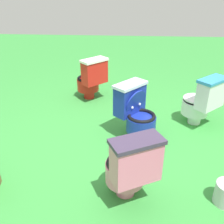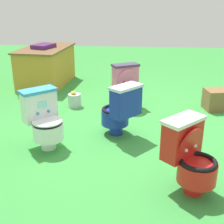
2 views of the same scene
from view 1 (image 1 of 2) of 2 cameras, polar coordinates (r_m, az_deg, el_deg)
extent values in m
plane|color=green|center=(3.18, 0.29, -8.23)|extent=(14.00, 14.00, 0.00)
cylinder|color=pink|center=(2.59, 2.99, -16.27)|extent=(0.24, 0.24, 0.14)
cylinder|color=pink|center=(2.49, 2.89, -13.15)|extent=(0.50, 0.50, 0.20)
torus|color=black|center=(2.42, 2.95, -11.14)|extent=(0.48, 0.48, 0.04)
cylinder|color=#3F334C|center=(2.45, 2.92, -12.09)|extent=(0.32, 0.32, 0.01)
cube|color=pink|center=(2.18, 5.34, -11.00)|extent=(0.35, 0.45, 0.37)
cube|color=#3F334C|center=(2.06, 5.59, -6.59)|extent=(0.39, 0.48, 0.04)
cube|color=#8CE0E5|center=(2.22, 4.18, -8.52)|extent=(0.06, 0.10, 0.08)
cylinder|color=pink|center=(2.26, 4.14, -9.86)|extent=(0.24, 0.35, 0.35)
sphere|color=#3F334C|center=(2.26, 2.43, -10.93)|extent=(0.04, 0.04, 0.04)
sphere|color=#3F334C|center=(2.31, 5.63, -10.05)|extent=(0.04, 0.04, 0.04)
cylinder|color=red|center=(4.51, -5.11, 4.04)|extent=(0.25, 0.25, 0.14)
cylinder|color=red|center=(4.46, -5.35, 6.12)|extent=(0.52, 0.52, 0.20)
torus|color=black|center=(4.42, -5.42, 7.47)|extent=(0.50, 0.50, 0.04)
cylinder|color=white|center=(4.44, -5.39, 6.84)|extent=(0.34, 0.34, 0.01)
cube|color=red|center=(4.22, -3.89, 8.74)|extent=(0.42, 0.42, 0.37)
cube|color=white|center=(4.16, -3.97, 11.39)|extent=(0.46, 0.46, 0.04)
cube|color=#8CE0E5|center=(4.28, -4.74, 9.69)|extent=(0.08, 0.08, 0.08)
cylinder|color=red|center=(4.30, -4.70, 8.86)|extent=(0.31, 0.31, 0.35)
sphere|color=white|center=(4.27, -5.48, 8.23)|extent=(0.04, 0.04, 0.04)
sphere|color=white|center=(4.35, -3.98, 8.65)|extent=(0.04, 0.04, 0.04)
cylinder|color=white|center=(3.89, 17.79, -1.32)|extent=(0.25, 0.25, 0.14)
cylinder|color=white|center=(3.82, 17.91, 1.03)|extent=(0.52, 0.52, 0.20)
torus|color=black|center=(3.78, 18.15, 2.55)|extent=(0.50, 0.50, 0.04)
cylinder|color=#338CBF|center=(3.80, 18.04, 1.84)|extent=(0.34, 0.34, 0.01)
cube|color=white|center=(3.62, 21.04, 3.65)|extent=(0.41, 0.43, 0.37)
cube|color=#338CBF|center=(3.55, 21.59, 6.64)|extent=(0.45, 0.47, 0.04)
cube|color=#8CE0E5|center=(3.65, 19.86, 4.90)|extent=(0.08, 0.09, 0.08)
cylinder|color=white|center=(3.77, 18.20, 2.85)|extent=(0.51, 0.51, 0.02)
sphere|color=#338CBF|center=(3.63, 18.95, 3.23)|extent=(0.04, 0.04, 0.04)
sphere|color=#338CBF|center=(3.75, 20.17, 3.74)|extent=(0.04, 0.04, 0.04)
cylinder|color=#192D9E|center=(3.35, 6.03, -4.98)|extent=(0.25, 0.25, 0.14)
cylinder|color=#192D9E|center=(3.25, 6.44, -2.58)|extent=(0.52, 0.52, 0.20)
torus|color=black|center=(3.19, 6.54, -0.84)|extent=(0.50, 0.50, 0.04)
cylinder|color=silver|center=(3.22, 6.50, -1.66)|extent=(0.34, 0.34, 0.01)
cube|color=#192D9E|center=(3.24, 3.96, 2.74)|extent=(0.43, 0.41, 0.37)
cube|color=silver|center=(3.16, 4.08, 6.08)|extent=(0.47, 0.45, 0.04)
cube|color=#8CE0E5|center=(3.16, 5.36, 3.01)|extent=(0.09, 0.08, 0.08)
cylinder|color=#192D9E|center=(3.19, 5.29, 1.95)|extent=(0.32, 0.30, 0.35)
sphere|color=silver|center=(3.25, 6.14, 1.74)|extent=(0.04, 0.04, 0.04)
sphere|color=silver|center=(3.15, 4.50, 0.96)|extent=(0.04, 0.04, 0.04)
camera|label=2|loc=(6.61, 3.41, 27.09)|focal=48.82mm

